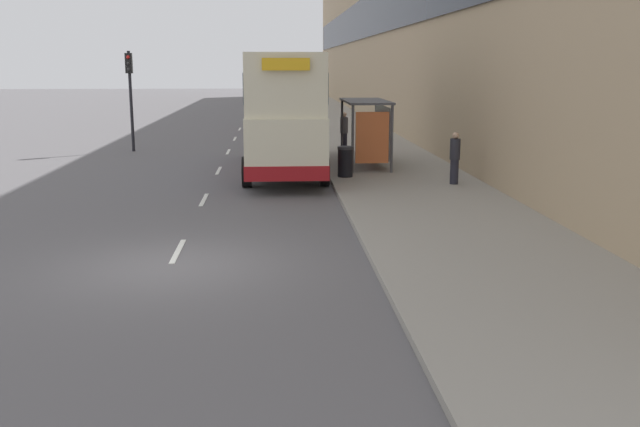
{
  "coord_description": "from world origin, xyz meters",
  "views": [
    {
      "loc": [
        2.07,
        -13.8,
        3.92
      ],
      "look_at": [
        4.05,
        16.13,
        -2.34
      ],
      "focal_mm": 40.0,
      "sensor_mm": 36.0,
      "label": 1
    }
  ],
  "objects_px": {
    "litter_bin": "(345,161)",
    "car_1": "(270,107)",
    "car_2": "(274,100)",
    "bus_shelter": "(371,121)",
    "pedestrian_1": "(344,132)",
    "traffic_light_far_kerb": "(130,84)",
    "car_3": "(274,118)",
    "double_decker_bus_near": "(284,111)",
    "pedestrian_at_shelter": "(364,132)",
    "pedestrian_2": "(455,158)",
    "car_0": "(279,95)"
  },
  "relations": [
    {
      "from": "car_3",
      "to": "pedestrian_1",
      "type": "height_order",
      "value": "pedestrian_1"
    },
    {
      "from": "bus_shelter",
      "to": "pedestrian_1",
      "type": "relative_size",
      "value": 2.38
    },
    {
      "from": "bus_shelter",
      "to": "car_0",
      "type": "relative_size",
      "value": 0.93
    },
    {
      "from": "double_decker_bus_near",
      "to": "car_1",
      "type": "relative_size",
      "value": 2.6
    },
    {
      "from": "litter_bin",
      "to": "traffic_light_far_kerb",
      "type": "xyz_separation_m",
      "value": [
        -8.95,
        9.19,
        2.41
      ]
    },
    {
      "from": "double_decker_bus_near",
      "to": "traffic_light_far_kerb",
      "type": "height_order",
      "value": "traffic_light_far_kerb"
    },
    {
      "from": "pedestrian_1",
      "to": "traffic_light_far_kerb",
      "type": "bearing_deg",
      "value": 167.61
    },
    {
      "from": "pedestrian_2",
      "to": "traffic_light_far_kerb",
      "type": "bearing_deg",
      "value": 138.38
    },
    {
      "from": "bus_shelter",
      "to": "double_decker_bus_near",
      "type": "height_order",
      "value": "double_decker_bus_near"
    },
    {
      "from": "car_0",
      "to": "car_3",
      "type": "bearing_deg",
      "value": -91.07
    },
    {
      "from": "car_2",
      "to": "pedestrian_at_shelter",
      "type": "relative_size",
      "value": 2.37
    },
    {
      "from": "car_3",
      "to": "double_decker_bus_near",
      "type": "bearing_deg",
      "value": -88.91
    },
    {
      "from": "pedestrian_1",
      "to": "traffic_light_far_kerb",
      "type": "xyz_separation_m",
      "value": [
        -9.61,
        2.11,
        2.04
      ]
    },
    {
      "from": "car_3",
      "to": "traffic_light_far_kerb",
      "type": "height_order",
      "value": "traffic_light_far_kerb"
    },
    {
      "from": "car_1",
      "to": "litter_bin",
      "type": "distance_m",
      "value": 29.11
    },
    {
      "from": "car_3",
      "to": "pedestrian_at_shelter",
      "type": "distance_m",
      "value": 12.49
    },
    {
      "from": "car_1",
      "to": "pedestrian_1",
      "type": "height_order",
      "value": "pedestrian_1"
    },
    {
      "from": "bus_shelter",
      "to": "pedestrian_at_shelter",
      "type": "relative_size",
      "value": 2.29
    },
    {
      "from": "car_0",
      "to": "car_2",
      "type": "distance_m",
      "value": 12.77
    },
    {
      "from": "car_0",
      "to": "car_2",
      "type": "xyz_separation_m",
      "value": [
        -0.54,
        -12.76,
        0.05
      ]
    },
    {
      "from": "bus_shelter",
      "to": "car_1",
      "type": "distance_m",
      "value": 26.76
    },
    {
      "from": "litter_bin",
      "to": "car_2",
      "type": "bearing_deg",
      "value": 93.4
    },
    {
      "from": "double_decker_bus_near",
      "to": "car_3",
      "type": "height_order",
      "value": "double_decker_bus_near"
    },
    {
      "from": "car_1",
      "to": "litter_bin",
      "type": "bearing_deg",
      "value": -84.74
    },
    {
      "from": "bus_shelter",
      "to": "pedestrian_at_shelter",
      "type": "bearing_deg",
      "value": 86.2
    },
    {
      "from": "bus_shelter",
      "to": "car_2",
      "type": "height_order",
      "value": "bus_shelter"
    },
    {
      "from": "car_2",
      "to": "pedestrian_at_shelter",
      "type": "bearing_deg",
      "value": -83.33
    },
    {
      "from": "pedestrian_2",
      "to": "traffic_light_far_kerb",
      "type": "xyz_separation_m",
      "value": [
        -12.32,
        10.95,
        2.08
      ]
    },
    {
      "from": "pedestrian_2",
      "to": "pedestrian_at_shelter",
      "type": "bearing_deg",
      "value": 103.04
    },
    {
      "from": "car_1",
      "to": "double_decker_bus_near",
      "type": "bearing_deg",
      "value": -88.74
    },
    {
      "from": "pedestrian_at_shelter",
      "to": "pedestrian_2",
      "type": "bearing_deg",
      "value": -76.96
    },
    {
      "from": "car_0",
      "to": "litter_bin",
      "type": "distance_m",
      "value": 51.54
    },
    {
      "from": "car_1",
      "to": "car_3",
      "type": "xyz_separation_m",
      "value": [
        0.28,
        -10.71,
        -0.01
      ]
    },
    {
      "from": "bus_shelter",
      "to": "car_2",
      "type": "xyz_separation_m",
      "value": [
        -3.53,
        36.22,
        -0.97
      ]
    },
    {
      "from": "bus_shelter",
      "to": "car_1",
      "type": "relative_size",
      "value": 1.03
    },
    {
      "from": "car_0",
      "to": "pedestrian_2",
      "type": "distance_m",
      "value": 53.51
    },
    {
      "from": "car_3",
      "to": "litter_bin",
      "type": "distance_m",
      "value": 18.44
    },
    {
      "from": "car_2",
      "to": "car_0",
      "type": "bearing_deg",
      "value": 87.57
    },
    {
      "from": "double_decker_bus_near",
      "to": "bus_shelter",
      "type": "bearing_deg",
      "value": 5.99
    },
    {
      "from": "car_2",
      "to": "car_3",
      "type": "height_order",
      "value": "car_2"
    },
    {
      "from": "pedestrian_1",
      "to": "car_3",
      "type": "bearing_deg",
      "value": 105.17
    },
    {
      "from": "pedestrian_at_shelter",
      "to": "car_0",
      "type": "bearing_deg",
      "value": 94.11
    },
    {
      "from": "car_3",
      "to": "pedestrian_1",
      "type": "bearing_deg",
      "value": -74.83
    },
    {
      "from": "pedestrian_2",
      "to": "car_1",
      "type": "bearing_deg",
      "value": 101.11
    },
    {
      "from": "pedestrian_at_shelter",
      "to": "traffic_light_far_kerb",
      "type": "height_order",
      "value": "traffic_light_far_kerb"
    },
    {
      "from": "pedestrian_at_shelter",
      "to": "litter_bin",
      "type": "bearing_deg",
      "value": -103.0
    },
    {
      "from": "double_decker_bus_near",
      "to": "car_3",
      "type": "bearing_deg",
      "value": 91.09
    },
    {
      "from": "litter_bin",
      "to": "car_1",
      "type": "bearing_deg",
      "value": 95.26
    },
    {
      "from": "car_3",
      "to": "car_1",
      "type": "bearing_deg",
      "value": 91.52
    },
    {
      "from": "car_1",
      "to": "pedestrian_2",
      "type": "bearing_deg",
      "value": -78.89
    }
  ]
}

